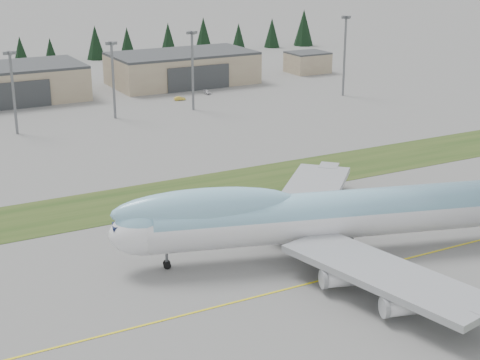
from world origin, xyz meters
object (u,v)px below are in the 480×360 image
boeing_747_freighter (326,214)px  hangar_center (3,84)px  hangar_right (182,68)px  service_vehicle_b (180,100)px  service_vehicle_c (207,94)px

boeing_747_freighter → hangar_center: 143.76m
boeing_747_freighter → hangar_center: bearing=114.7°
hangar_right → service_vehicle_b: size_ratio=13.55×
service_vehicle_b → service_vehicle_c: size_ratio=0.91×
hangar_right → service_vehicle_b: bearing=-115.9°
service_vehicle_b → hangar_center: bearing=70.5°
hangar_right → service_vehicle_c: 20.71m
hangar_right → service_vehicle_c: size_ratio=12.31×
boeing_747_freighter → service_vehicle_c: bearing=88.8°
boeing_747_freighter → service_vehicle_c: size_ratio=19.79×
hangar_center → hangar_right: 60.00m
service_vehicle_b → hangar_right: bearing=-18.2°
hangar_center → service_vehicle_b: hangar_center is taller
hangar_center → hangar_right: bearing=0.0°
boeing_747_freighter → hangar_right: (38.41, 142.12, -1.32)m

